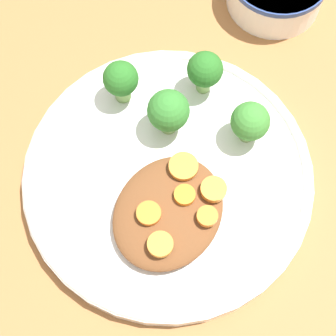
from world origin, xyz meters
TOP-DOWN VIEW (x-y plane):
  - ground_plane at (0.00, 0.00)m, footprint 4.00×4.00m
  - plate at (0.00, 0.00)m, footprint 0.27×0.27m
  - stew_mound at (0.03, 0.02)m, footprint 0.11×0.09m
  - broccoli_floret_0 at (-0.04, -0.02)m, footprint 0.04×0.04m
  - broccoli_floret_1 at (-0.07, 0.04)m, footprint 0.04×0.04m
  - broccoli_floret_2 at (-0.10, -0.02)m, footprint 0.03×0.03m
  - broccoli_floret_3 at (-0.05, -0.08)m, footprint 0.03×0.03m
  - carrot_slice_0 at (0.02, 0.05)m, footprint 0.02×0.02m
  - carrot_slice_1 at (0.02, 0.03)m, footprint 0.02×0.02m
  - carrot_slice_2 at (-0.00, 0.05)m, footprint 0.02×0.02m
  - carrot_slice_3 at (0.05, 0.01)m, footprint 0.02×0.02m
  - carrot_slice_4 at (0.07, 0.03)m, footprint 0.02×0.02m
  - carrot_slice_5 at (-0.01, 0.01)m, footprint 0.03×0.03m

SIDE VIEW (x-z plane):
  - ground_plane at x=0.00m, z-range 0.00..0.00m
  - plate at x=0.00m, z-range 0.00..0.03m
  - stew_mound at x=0.03m, z-range 0.02..0.04m
  - carrot_slice_5 at x=-0.01m, z-range 0.04..0.05m
  - carrot_slice_3 at x=0.05m, z-range 0.04..0.05m
  - carrot_slice_1 at x=0.02m, z-range 0.04..0.05m
  - carrot_slice_4 at x=0.07m, z-range 0.04..0.05m
  - carrot_slice_0 at x=0.02m, z-range 0.04..0.05m
  - carrot_slice_2 at x=0.00m, z-range 0.04..0.05m
  - broccoli_floret_1 at x=-0.07m, z-range 0.02..0.07m
  - broccoli_floret_3 at x=-0.05m, z-range 0.03..0.08m
  - broccoli_floret_0 at x=-0.04m, z-range 0.02..0.08m
  - broccoli_floret_2 at x=-0.10m, z-range 0.03..0.08m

